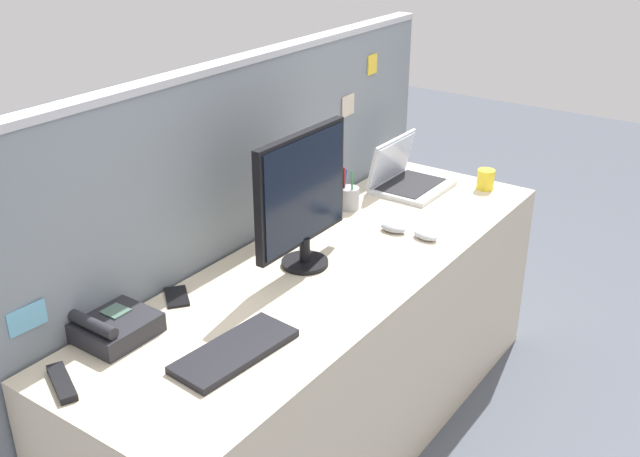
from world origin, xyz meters
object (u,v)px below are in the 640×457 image
Objects in this scene: computer_mouse_left_hand at (393,228)px; cell_phone_black_slab at (177,297)px; pen_cup at (349,198)px; computer_mouse_right_hand at (426,235)px; tv_remote at (62,383)px; keyboard_main at (235,351)px; desk_phone at (114,327)px; desktop_monitor at (302,195)px; coffee_mug at (486,179)px; laptop at (405,177)px.

cell_phone_black_slab is at bearing 154.44° from computer_mouse_left_hand.
pen_cup is (0.09, 0.26, 0.03)m from computer_mouse_left_hand.
tv_remote is at bearing 172.46° from computer_mouse_right_hand.
keyboard_main is 0.46m from tv_remote.
computer_mouse_right_hand is at bearing -21.32° from desk_phone.
desk_phone is at bearing -138.86° from cell_phone_black_slab.
pen_cup is 1.04× the size of tv_remote.
desk_phone is (-0.68, 0.18, -0.22)m from desktop_monitor.
tv_remote is at bearing 173.20° from desktop_monitor.
pen_cup is at bearing -2.16° from desk_phone.
computer_mouse_right_hand is 0.13m from computer_mouse_left_hand.
tv_remote is at bearing 165.30° from computer_mouse_left_hand.
coffee_mug reaches higher than computer_mouse_right_hand.
desk_phone reaches higher than tv_remote.
desk_phone is 2.13× the size of computer_mouse_left_hand.
cell_phone_black_slab is 0.51m from tv_remote.
tv_remote is 1.96m from coffee_mug.
tv_remote is at bearing 170.13° from coffee_mug.
computer_mouse_right_hand is at bearing -0.08° from keyboard_main.
pen_cup is 0.91m from cell_phone_black_slab.
desktop_monitor reaches higher than cell_phone_black_slab.
cell_phone_black_slab is at bearing 163.76° from coffee_mug.
computer_mouse_right_hand is 0.59× the size of tv_remote.
laptop reaches higher than cell_phone_black_slab.
tv_remote is (-1.41, -0.02, -0.04)m from pen_cup.
desktop_monitor reaches higher than pen_cup.
computer_mouse_right_hand is 0.39m from pen_cup.
cell_phone_black_slab is at bearing 74.99° from keyboard_main.
laptop is 0.46m from computer_mouse_left_hand.
desktop_monitor is 3.77× the size of cell_phone_black_slab.
laptop is 0.34m from pen_cup.
laptop reaches higher than coffee_mug.
tv_remote is at bearing -132.35° from cell_phone_black_slab.
computer_mouse_left_hand is 0.89× the size of coffee_mug.
cell_phone_black_slab is (0.26, 0.01, -0.03)m from desk_phone.
desk_phone is at bearing 40.87° from tv_remote.
keyboard_main is at bearing -12.03° from tv_remote.
desktop_monitor is 1.28× the size of keyboard_main.
computer_mouse_left_hand is at bearing 17.59° from cell_phone_black_slab.
desk_phone is 1.20× the size of pen_cup.
coffee_mug is at bearing -13.43° from desk_phone.
cell_phone_black_slab is (-0.84, 0.44, -0.01)m from computer_mouse_right_hand.
keyboard_main is 2.95× the size of cell_phone_black_slab.
laptop reaches higher than desk_phone.
desk_phone is 1.18m from computer_mouse_right_hand.
desk_phone is 1.70× the size of cell_phone_black_slab.
pen_cup is at bearing 25.63° from tv_remote.
pen_cup is at bearing 21.04° from keyboard_main.
desktop_monitor reaches higher than desk_phone.
laptop is 1.83× the size of pen_cup.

